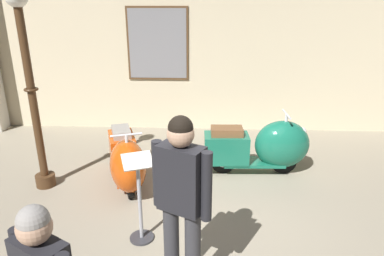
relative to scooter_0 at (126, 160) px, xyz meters
name	(u,v)px	position (x,y,z in m)	size (l,w,h in m)	color
ground_plane	(217,233)	(1.31, -1.05, -0.43)	(60.00, 60.00, 0.00)	gray
showroom_back_wall	(208,44)	(1.14, 2.68, 1.37)	(18.00, 0.63, 3.59)	beige
scooter_0	(126,160)	(0.00, 0.00, 0.00)	(0.92, 1.60, 0.94)	black
scooter_1	(265,146)	(2.07, 0.56, 0.03)	(1.66, 0.56, 1.00)	black
lamppost	(31,86)	(-1.23, -0.02, 1.09)	(0.28, 0.28, 2.80)	#472D19
visitor_0	(181,195)	(0.95, -1.87, 0.57)	(0.53, 0.40, 1.73)	black
info_stanchion	(140,206)	(0.43, -1.19, 0.01)	(0.38, 0.33, 1.05)	#333338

